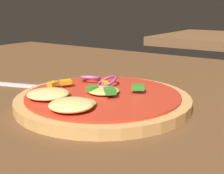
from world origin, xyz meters
name	(u,v)px	position (x,y,z in m)	size (l,w,h in m)	color
dining_table	(138,130)	(0.00, 0.00, 0.02)	(1.42, 0.90, 0.04)	brown
pizza	(100,99)	(-0.06, 0.01, 0.04)	(0.23, 0.23, 0.03)	tan
fork	(22,86)	(-0.22, 0.01, 0.04)	(0.17, 0.07, 0.01)	silver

